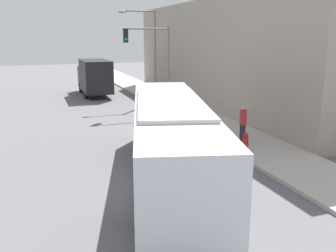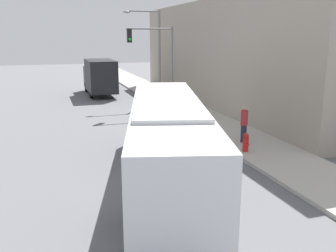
{
  "view_description": "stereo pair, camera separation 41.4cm",
  "coord_description": "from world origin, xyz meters",
  "px_view_note": "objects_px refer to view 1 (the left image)",
  "views": [
    {
      "loc": [
        -3.61,
        -11.5,
        5.26
      ],
      "look_at": [
        1.79,
        3.74,
        1.31
      ],
      "focal_mm": 40.0,
      "sensor_mm": 36.0,
      "label": 1
    },
    {
      "loc": [
        -3.21,
        -11.64,
        5.26
      ],
      "look_at": [
        1.79,
        3.74,
        1.31
      ],
      "focal_mm": 40.0,
      "sensor_mm": 36.0,
      "label": 2
    }
  ],
  "objects_px": {
    "delivery_truck": "(94,76)",
    "pedestrian_near_corner": "(243,123)",
    "traffic_light_pole": "(153,53)",
    "parking_meter": "(188,105)",
    "city_bus": "(170,134)",
    "fire_hydrant": "(245,142)",
    "street_lamp": "(150,47)"
  },
  "relations": [
    {
      "from": "city_bus",
      "to": "pedestrian_near_corner",
      "type": "distance_m",
      "value": 5.92
    },
    {
      "from": "fire_hydrant",
      "to": "delivery_truck",
      "type": "bearing_deg",
      "value": 101.16
    },
    {
      "from": "city_bus",
      "to": "fire_hydrant",
      "type": "distance_m",
      "value": 4.85
    },
    {
      "from": "city_bus",
      "to": "delivery_truck",
      "type": "distance_m",
      "value": 21.13
    },
    {
      "from": "parking_meter",
      "to": "pedestrian_near_corner",
      "type": "xyz_separation_m",
      "value": [
        0.63,
        -5.47,
        0.02
      ]
    },
    {
      "from": "delivery_truck",
      "to": "street_lamp",
      "type": "bearing_deg",
      "value": -54.15
    },
    {
      "from": "delivery_truck",
      "to": "pedestrian_near_corner",
      "type": "relative_size",
      "value": 3.61
    },
    {
      "from": "fire_hydrant",
      "to": "pedestrian_near_corner",
      "type": "bearing_deg",
      "value": 64.76
    },
    {
      "from": "city_bus",
      "to": "street_lamp",
      "type": "height_order",
      "value": "street_lamp"
    },
    {
      "from": "street_lamp",
      "to": "pedestrian_near_corner",
      "type": "xyz_separation_m",
      "value": [
        0.78,
        -12.89,
        -3.25
      ]
    },
    {
      "from": "delivery_truck",
      "to": "parking_meter",
      "type": "xyz_separation_m",
      "value": [
        3.8,
        -12.46,
        -0.64
      ]
    },
    {
      "from": "delivery_truck",
      "to": "traffic_light_pole",
      "type": "distance_m",
      "value": 9.18
    },
    {
      "from": "city_bus",
      "to": "parking_meter",
      "type": "distance_m",
      "value": 9.7
    },
    {
      "from": "fire_hydrant",
      "to": "street_lamp",
      "type": "relative_size",
      "value": 0.12
    },
    {
      "from": "city_bus",
      "to": "delivery_truck",
      "type": "relative_size",
      "value": 1.85
    },
    {
      "from": "traffic_light_pole",
      "to": "street_lamp",
      "type": "height_order",
      "value": "street_lamp"
    },
    {
      "from": "delivery_truck",
      "to": "pedestrian_near_corner",
      "type": "height_order",
      "value": "delivery_truck"
    },
    {
      "from": "delivery_truck",
      "to": "parking_meter",
      "type": "height_order",
      "value": "delivery_truck"
    },
    {
      "from": "fire_hydrant",
      "to": "pedestrian_near_corner",
      "type": "xyz_separation_m",
      "value": [
        0.63,
        1.33,
        0.51
      ]
    },
    {
      "from": "parking_meter",
      "to": "pedestrian_near_corner",
      "type": "relative_size",
      "value": 0.74
    },
    {
      "from": "city_bus",
      "to": "fire_hydrant",
      "type": "xyz_separation_m",
      "value": [
        4.31,
        1.87,
        -1.2
      ]
    },
    {
      "from": "delivery_truck",
      "to": "fire_hydrant",
      "type": "height_order",
      "value": "delivery_truck"
    },
    {
      "from": "delivery_truck",
      "to": "pedestrian_near_corner",
      "type": "distance_m",
      "value": 18.48
    },
    {
      "from": "pedestrian_near_corner",
      "to": "parking_meter",
      "type": "bearing_deg",
      "value": 96.53
    },
    {
      "from": "city_bus",
      "to": "fire_hydrant",
      "type": "relative_size",
      "value": 14.37
    },
    {
      "from": "parking_meter",
      "to": "street_lamp",
      "type": "height_order",
      "value": "street_lamp"
    },
    {
      "from": "delivery_truck",
      "to": "traffic_light_pole",
      "type": "bearing_deg",
      "value": -71.17
    },
    {
      "from": "fire_hydrant",
      "to": "parking_meter",
      "type": "xyz_separation_m",
      "value": [
        -0.0,
        6.79,
        0.49
      ]
    },
    {
      "from": "traffic_light_pole",
      "to": "delivery_truck",
      "type": "bearing_deg",
      "value": 108.83
    },
    {
      "from": "city_bus",
      "to": "street_lamp",
      "type": "xyz_separation_m",
      "value": [
        4.15,
        16.09,
        2.56
      ]
    },
    {
      "from": "fire_hydrant",
      "to": "traffic_light_pole",
      "type": "xyz_separation_m",
      "value": [
        -0.93,
        10.84,
        3.43
      ]
    },
    {
      "from": "delivery_truck",
      "to": "traffic_light_pole",
      "type": "xyz_separation_m",
      "value": [
        2.87,
        -8.41,
        2.3
      ]
    }
  ]
}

